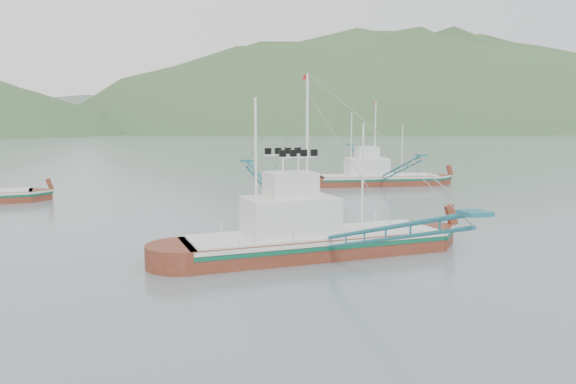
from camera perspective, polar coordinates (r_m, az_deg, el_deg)
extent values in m
plane|color=slate|center=(35.05, 2.83, -6.38)|extent=(1200.00, 1200.00, 0.00)
cube|color=maroon|center=(35.00, 2.74, -6.03)|extent=(16.51, 5.45, 2.17)
cube|color=silver|center=(34.80, 2.75, -4.56)|extent=(16.19, 5.51, 0.24)
cube|color=#0C573B|center=(34.86, 2.75, -4.99)|extent=(16.19, 5.53, 0.24)
cube|color=silver|center=(34.76, 2.75, -4.21)|extent=(15.68, 5.18, 0.13)
cube|color=silver|center=(33.95, 0.24, -2.52)|extent=(5.64, 3.83, 2.38)
cube|color=silver|center=(33.67, 0.24, 0.75)|extent=(2.97, 2.57, 1.52)
cylinder|color=white|center=(33.92, 1.96, 3.73)|extent=(0.17, 0.17, 9.75)
cylinder|color=white|center=(32.87, -3.29, 2.34)|extent=(0.15, 0.15, 8.29)
cylinder|color=white|center=(35.67, 7.58, 1.49)|extent=(0.13, 0.13, 6.82)
cube|color=maroon|center=(73.61, 9.14, 0.85)|extent=(16.14, 6.32, 2.10)
cube|color=silver|center=(73.52, 9.16, 1.54)|extent=(15.84, 6.36, 0.23)
cube|color=#0C573B|center=(73.55, 9.15, 1.34)|extent=(15.85, 6.38, 0.23)
cube|color=silver|center=(73.50, 9.16, 1.70)|extent=(15.34, 6.00, 0.13)
cube|color=silver|center=(72.94, 8.00, 2.55)|extent=(5.65, 4.04, 2.31)
cube|color=silver|center=(72.82, 8.03, 4.03)|extent=(3.02, 2.66, 1.47)
cylinder|color=white|center=(73.05, 8.84, 5.34)|extent=(0.17, 0.17, 9.43)
cylinder|color=white|center=(72.19, 6.44, 4.80)|extent=(0.15, 0.15, 8.02)
cylinder|color=white|center=(74.30, 11.52, 4.22)|extent=(0.13, 0.13, 6.60)
ellipsoid|color=#3A5C2F|center=(526.13, 11.95, 6.13)|extent=(684.00, 432.00, 306.00)
ellipsoid|color=slate|center=(593.61, -12.74, 6.21)|extent=(960.00, 400.00, 240.00)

